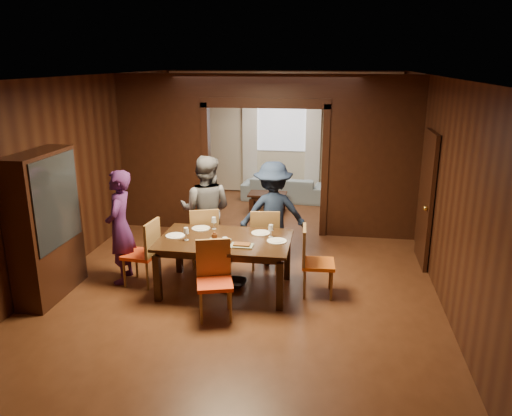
% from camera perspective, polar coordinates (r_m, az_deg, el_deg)
% --- Properties ---
extents(floor, '(9.00, 9.00, 0.00)m').
position_cam_1_polar(floor, '(8.04, -0.63, -6.33)').
color(floor, '#502916').
rests_on(floor, ground).
extents(ceiling, '(5.50, 9.00, 0.02)m').
position_cam_1_polar(ceiling, '(7.41, -0.70, 14.79)').
color(ceiling, silver).
rests_on(ceiling, room_walls).
extents(room_walls, '(5.52, 9.01, 2.90)m').
position_cam_1_polar(room_walls, '(9.41, 1.26, 6.64)').
color(room_walls, black).
rests_on(room_walls, floor).
extents(person_purple, '(0.48, 0.65, 1.66)m').
position_cam_1_polar(person_purple, '(7.42, -15.28, -2.11)').
color(person_purple, '#411A4B').
rests_on(person_purple, floor).
extents(person_grey, '(0.85, 0.67, 1.74)m').
position_cam_1_polar(person_grey, '(7.85, -5.76, -0.26)').
color(person_grey, '#5A5961').
rests_on(person_grey, floor).
extents(person_navy, '(1.18, 0.85, 1.64)m').
position_cam_1_polar(person_navy, '(7.82, 1.94, -0.60)').
color(person_navy, '#19253F').
rests_on(person_navy, floor).
extents(sofa, '(1.94, 0.88, 0.55)m').
position_cam_1_polar(sofa, '(11.57, 3.19, 2.27)').
color(sofa, '#869EAF').
rests_on(sofa, floor).
extents(serving_bowl, '(0.35, 0.35, 0.09)m').
position_cam_1_polar(serving_bowl, '(6.98, -2.53, -2.93)').
color(serving_bowl, black).
rests_on(serving_bowl, dining_table).
extents(dining_table, '(1.81, 1.12, 0.76)m').
position_cam_1_polar(dining_table, '(7.04, -3.53, -6.45)').
color(dining_table, black).
rests_on(dining_table, floor).
extents(coffee_table, '(0.80, 0.50, 0.40)m').
position_cam_1_polar(coffee_table, '(10.69, 1.32, 0.67)').
color(coffee_table, black).
rests_on(coffee_table, floor).
extents(chair_left, '(0.49, 0.49, 0.97)m').
position_cam_1_polar(chair_left, '(7.35, -13.05, -4.97)').
color(chair_left, '#EF4116').
rests_on(chair_left, floor).
extents(chair_right, '(0.47, 0.47, 0.97)m').
position_cam_1_polar(chair_right, '(6.91, 7.13, -6.09)').
color(chair_right, orange).
rests_on(chair_right, floor).
extents(chair_far_l, '(0.56, 0.56, 0.97)m').
position_cam_1_polar(chair_far_l, '(7.85, -5.96, -3.20)').
color(chair_far_l, '#C14312').
rests_on(chair_far_l, floor).
extents(chair_far_r, '(0.49, 0.49, 0.97)m').
position_cam_1_polar(chair_far_r, '(7.74, 1.05, -3.42)').
color(chair_far_r, '#DA5514').
rests_on(chair_far_r, floor).
extents(chair_near, '(0.55, 0.55, 0.97)m').
position_cam_1_polar(chair_near, '(6.30, -4.75, -8.33)').
color(chair_near, red).
rests_on(chair_near, floor).
extents(hutch, '(0.40, 1.20, 2.00)m').
position_cam_1_polar(hutch, '(7.24, -22.93, -1.89)').
color(hutch, black).
rests_on(hutch, floor).
extents(door_right, '(0.06, 0.90, 2.10)m').
position_cam_1_polar(door_right, '(8.21, 18.89, 0.98)').
color(door_right, black).
rests_on(door_right, floor).
extents(window_far, '(1.20, 0.03, 1.30)m').
position_cam_1_polar(window_far, '(11.90, 2.94, 9.66)').
color(window_far, silver).
rests_on(window_far, back_wall).
extents(curtain_left, '(0.35, 0.06, 2.40)m').
position_cam_1_polar(curtain_left, '(12.02, -0.70, 7.59)').
color(curtain_left, white).
rests_on(curtain_left, back_wall).
extents(curtain_right, '(0.35, 0.06, 2.40)m').
position_cam_1_polar(curtain_right, '(11.87, 6.52, 7.36)').
color(curtain_right, white).
rests_on(curtain_right, back_wall).
extents(plate_left, '(0.27, 0.27, 0.01)m').
position_cam_1_polar(plate_left, '(7.09, -9.21, -3.14)').
color(plate_left, white).
rests_on(plate_left, dining_table).
extents(plate_far_l, '(0.27, 0.27, 0.01)m').
position_cam_1_polar(plate_far_l, '(7.34, -6.31, -2.32)').
color(plate_far_l, silver).
rests_on(plate_far_l, dining_table).
extents(plate_far_r, '(0.27, 0.27, 0.01)m').
position_cam_1_polar(plate_far_r, '(7.11, 0.55, -2.86)').
color(plate_far_r, white).
rests_on(plate_far_r, dining_table).
extents(plate_right, '(0.27, 0.27, 0.01)m').
position_cam_1_polar(plate_right, '(6.80, 2.39, -3.78)').
color(plate_right, white).
rests_on(plate_right, dining_table).
extents(plate_near, '(0.27, 0.27, 0.01)m').
position_cam_1_polar(plate_near, '(6.61, -3.87, -4.43)').
color(plate_near, silver).
rests_on(plate_near, dining_table).
extents(platter_a, '(0.30, 0.20, 0.04)m').
position_cam_1_polar(platter_a, '(6.79, -4.23, -3.73)').
color(platter_a, gray).
rests_on(platter_a, dining_table).
extents(platter_b, '(0.30, 0.20, 0.04)m').
position_cam_1_polar(platter_b, '(6.63, -1.63, -4.23)').
color(platter_b, gray).
rests_on(platter_b, dining_table).
extents(wineglass_left, '(0.08, 0.08, 0.18)m').
position_cam_1_polar(wineglass_left, '(6.88, -7.99, -2.96)').
color(wineglass_left, silver).
rests_on(wineglass_left, dining_table).
extents(wineglass_far, '(0.08, 0.08, 0.18)m').
position_cam_1_polar(wineglass_far, '(7.29, -4.84, -1.73)').
color(wineglass_far, silver).
rests_on(wineglass_far, dining_table).
extents(wineglass_right, '(0.08, 0.08, 0.18)m').
position_cam_1_polar(wineglass_right, '(6.93, 1.71, -2.64)').
color(wineglass_right, silver).
rests_on(wineglass_right, dining_table).
extents(tumbler, '(0.07, 0.07, 0.14)m').
position_cam_1_polar(tumbler, '(6.57, -3.55, -3.95)').
color(tumbler, silver).
rests_on(tumbler, dining_table).
extents(condiment_jar, '(0.08, 0.08, 0.11)m').
position_cam_1_polar(condiment_jar, '(6.85, -4.76, -3.23)').
color(condiment_jar, '#4F2712').
rests_on(condiment_jar, dining_table).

